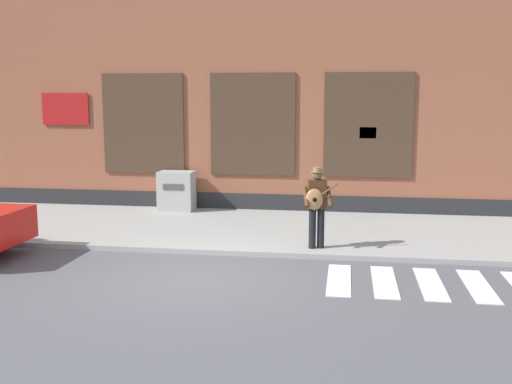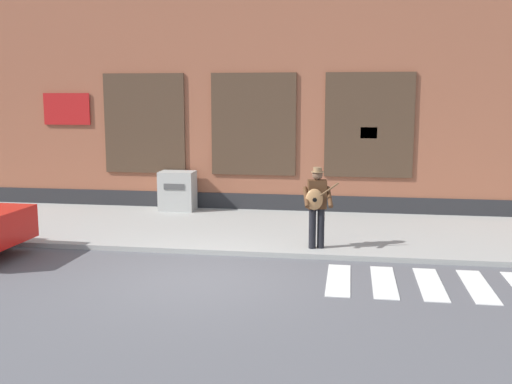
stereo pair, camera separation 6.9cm
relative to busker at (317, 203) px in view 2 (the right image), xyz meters
name	(u,v)px [view 2 (the right image)]	position (x,y,z in m)	size (l,w,h in m)	color
ground_plane	(199,279)	(-1.99, -2.11, -1.08)	(160.00, 160.00, 0.00)	#56565B
sidewalk	(239,229)	(-1.99, 1.82, -1.02)	(28.00, 4.60, 0.11)	#9E9E99
building_backdrop	(264,80)	(-1.99, 6.11, 2.67)	(28.00, 4.06, 7.50)	#99563D
crosswalk	(478,286)	(2.90, -1.78, -1.07)	(5.20, 1.90, 0.01)	silver
busker	(317,203)	(0.00, 0.00, 0.00)	(0.76, 0.61, 1.71)	black
utility_box	(178,191)	(-4.06, 3.67, -0.43)	(0.97, 0.68, 1.09)	#ADADA8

